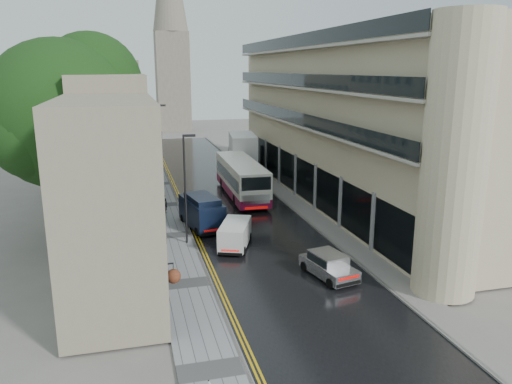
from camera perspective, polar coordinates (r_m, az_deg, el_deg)
name	(u,v)px	position (r m, az deg, el deg)	size (l,w,h in m)	color
road	(230,202)	(44.24, -3.02, -1.10)	(9.00, 85.00, 0.02)	black
left_sidewalk	(163,205)	(43.48, -10.60, -1.52)	(2.70, 85.00, 0.12)	gray
right_sidewalk	(288,197)	(45.57, 3.64, -0.59)	(1.80, 85.00, 0.12)	slate
old_shop_row	(115,134)	(44.72, -15.81, 6.38)	(4.50, 56.00, 12.00)	gray
modern_block	(347,121)	(44.77, 10.41, 7.98)	(8.00, 40.00, 14.00)	#BBB08B
church_spire	(170,20)	(97.17, -9.77, 18.77)	(6.40, 6.40, 40.00)	gray
tree_near	(63,140)	(34.90, -21.16, 5.55)	(10.56, 10.56, 13.89)	black
tree_far	(84,128)	(47.81, -19.10, 6.88)	(9.24, 9.24, 12.46)	black
cream_bus	(235,188)	(42.37, -2.42, 0.51)	(2.71, 11.91, 3.25)	white
white_lorry	(232,157)	(53.13, -2.70, 3.99)	(2.62, 8.73, 4.58)	silver
silver_hatchback	(331,276)	(27.24, 8.55, -9.44)	(1.66, 3.79, 1.42)	#B9B9BE
white_van	(220,241)	(31.67, -4.18, -5.62)	(1.65, 3.84, 1.74)	silver
navy_van	(197,219)	(35.04, -6.76, -3.03)	(2.01, 5.02, 2.56)	black
pedestrian	(164,204)	(40.74, -10.49, -1.33)	(0.58, 0.38, 1.58)	black
lamp_post_near	(185,190)	(32.89, -8.09, 0.20)	(0.81, 0.18, 7.24)	black
lamp_post_far	(158,148)	(48.54, -11.10, 4.99)	(0.91, 0.20, 8.05)	black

